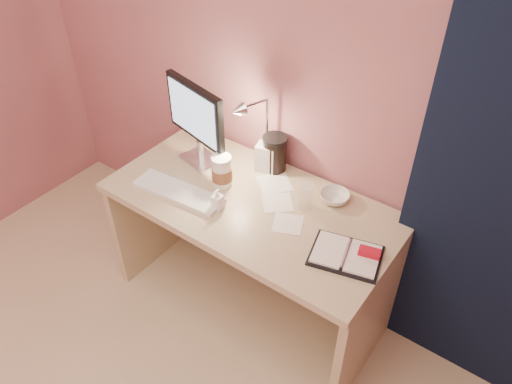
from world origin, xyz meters
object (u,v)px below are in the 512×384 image
Objects in this scene: bowl at (334,197)px; lotion_bottle at (218,199)px; desk at (260,227)px; dark_jar at (275,155)px; monitor at (197,117)px; keyboard at (179,192)px; clear_cup at (306,197)px; coffee_cup at (222,172)px; planner at (348,255)px; product_box at (266,157)px; desk_lamp at (262,132)px.

lotion_bottle is at bearing -138.58° from bowl.
bowl reaches higher than desk.
desk is 8.17× the size of dark_jar.
monitor is 0.38m from keyboard.
clear_cup reaches higher than desk.
desk is at bearing 64.49° from lotion_bottle.
dark_jar reaches higher than desk.
coffee_cup is at bearing -167.33° from clear_cup.
monitor reaches higher than planner.
bowl is at bearing 52.88° from clear_cup.
dark_jar is (-0.37, 0.04, 0.06)m from bowl.
desk is 0.64m from monitor.
planner is 0.70m from product_box.
monitor is 0.43m from dark_jar.
dark_jar is (0.04, 0.41, 0.03)m from lotion_bottle.
clear_cup is 0.33m from dark_jar.
desk is 0.60m from planner.
coffee_cup is 1.51× the size of lotion_bottle.
keyboard is at bearing -101.68° from desk_lamp.
coffee_cup is at bearing 159.63° from planner.
desk_lamp is at bearing -103.85° from product_box.
clear_cup is (0.54, 0.28, 0.05)m from keyboard.
planner is 3.14× the size of lotion_bottle.
keyboard is 0.75m from bowl.
coffee_cup reaches higher than clear_cup.
bowl is (0.72, 0.13, -0.24)m from monitor.
coffee_cup is (-0.73, 0.07, 0.06)m from planner.
product_box is at bearing 112.01° from desk_lamp.
desk_lamp reaches higher than lotion_bottle.
lotion_bottle is at bearing 2.24° from keyboard.
desk is 0.38m from dark_jar.
bowl is at bearing -17.08° from product_box.
monitor is 0.77m from bowl.
desk is at bearing 152.19° from planner.
clear_cup is at bearing 137.27° from planner.
desk_lamp reaches higher than coffee_cup.
planner is 0.36m from bowl.
monitor is 2.59× the size of dark_jar.
monitor is at bearing 158.18° from coffee_cup.
clear_cup is 0.86× the size of bowl.
product_box is (-0.09, 0.17, 0.30)m from desk.
dark_jar is at bearing 62.23° from coffee_cup.
desk is at bearing -153.10° from bowl.
monitor is at bearing 175.34° from desk.
keyboard is 1.38× the size of planner.
dark_jar reaches higher than clear_cup.
desk_lamp is at bearing 59.99° from coffee_cup.
bowl is (0.31, 0.16, 0.25)m from desk.
desk_lamp reaches higher than clear_cup.
dark_jar is at bearing 38.93° from monitor.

